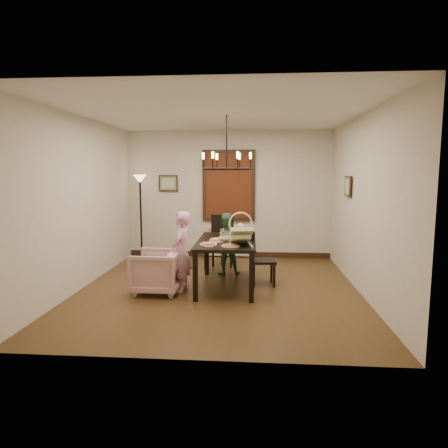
# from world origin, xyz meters

# --- Properties ---
(room_shell) EXTENTS (4.51, 5.00, 2.81)m
(room_shell) POSITION_xyz_m (0.00, 0.37, 1.40)
(room_shell) COLOR #493119
(room_shell) RESTS_ON ground
(dining_table) EXTENTS (0.96, 1.69, 0.79)m
(dining_table) POSITION_xyz_m (0.12, 0.14, 0.70)
(dining_table) COLOR black
(dining_table) RESTS_ON room_shell
(chair_far) EXTENTS (0.59, 0.59, 1.07)m
(chair_far) POSITION_xyz_m (-0.13, 1.33, 0.53)
(chair_far) COLOR black
(chair_far) RESTS_ON room_shell
(chair_right) EXTENTS (0.45, 0.45, 0.94)m
(chair_right) POSITION_xyz_m (0.72, 0.31, 0.47)
(chair_right) COLOR black
(chair_right) RESTS_ON room_shell
(armchair) EXTENTS (0.77, 0.75, 0.68)m
(armchair) POSITION_xyz_m (-0.96, -0.26, 0.34)
(armchair) COLOR #D7A4AC
(armchair) RESTS_ON room_shell
(elderly_woman) EXTENTS (0.28, 0.40, 1.07)m
(elderly_woman) POSITION_xyz_m (-0.59, -0.15, 0.53)
(elderly_woman) COLOR #D697BB
(elderly_woman) RESTS_ON room_shell
(seated_man) EXTENTS (0.51, 0.43, 0.95)m
(seated_man) POSITION_xyz_m (0.04, 0.95, 0.48)
(seated_man) COLOR #3D6741
(seated_man) RESTS_ON room_shell
(baby_bouncer) EXTENTS (0.47, 0.59, 0.35)m
(baby_bouncer) POSITION_xyz_m (0.36, -0.28, 0.96)
(baby_bouncer) COLOR beige
(baby_bouncer) RESTS_ON dining_table
(salad_bowl) EXTENTS (0.32, 0.32, 0.08)m
(salad_bowl) POSITION_xyz_m (0.13, 0.01, 0.83)
(salad_bowl) COLOR white
(salad_bowl) RESTS_ON dining_table
(pizza_platter) EXTENTS (0.30, 0.30, 0.04)m
(pizza_platter) POSITION_xyz_m (-0.01, 0.03, 0.81)
(pizza_platter) COLOR tan
(pizza_platter) RESTS_ON dining_table
(drinking_glass) EXTENTS (0.08, 0.08, 0.15)m
(drinking_glass) POSITION_xyz_m (0.13, 0.04, 0.87)
(drinking_glass) COLOR silver
(drinking_glass) RESTS_ON dining_table
(window_blinds) EXTENTS (1.00, 0.03, 1.40)m
(window_blinds) POSITION_xyz_m (0.00, 2.46, 1.60)
(window_blinds) COLOR #612D13
(window_blinds) RESTS_ON room_shell
(radiator) EXTENTS (0.92, 0.12, 0.62)m
(radiator) POSITION_xyz_m (0.00, 2.48, 0.35)
(radiator) COLOR silver
(radiator) RESTS_ON room_shell
(picture_back) EXTENTS (0.42, 0.03, 0.36)m
(picture_back) POSITION_xyz_m (-1.35, 2.47, 1.65)
(picture_back) COLOR black
(picture_back) RESTS_ON room_shell
(picture_right) EXTENTS (0.03, 0.42, 0.36)m
(picture_right) POSITION_xyz_m (2.21, 0.90, 1.65)
(picture_right) COLOR black
(picture_right) RESTS_ON room_shell
(floor_lamp) EXTENTS (0.30, 0.30, 1.80)m
(floor_lamp) POSITION_xyz_m (-1.90, 2.15, 0.90)
(floor_lamp) COLOR black
(floor_lamp) RESTS_ON room_shell
(chandelier) EXTENTS (0.80, 0.80, 0.04)m
(chandelier) POSITION_xyz_m (0.12, 0.14, 1.95)
(chandelier) COLOR black
(chandelier) RESTS_ON room_shell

